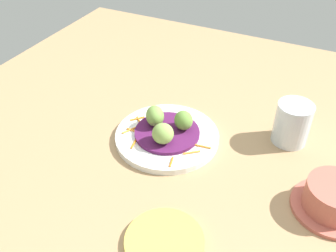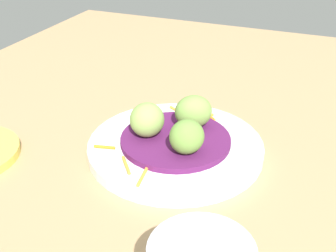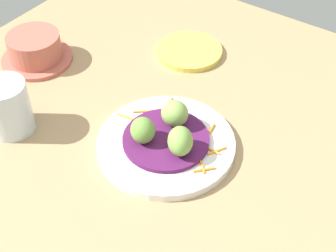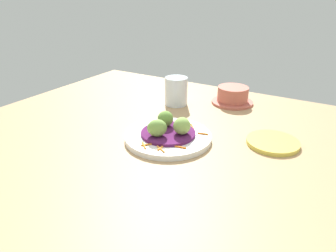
% 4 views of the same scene
% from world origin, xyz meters
% --- Properties ---
extents(table_surface, '(1.10, 1.10, 0.02)m').
position_xyz_m(table_surface, '(0.00, 0.00, 0.01)').
color(table_surface, tan).
rests_on(table_surface, ground).
extents(main_plate, '(0.23, 0.23, 0.01)m').
position_xyz_m(main_plate, '(0.04, -0.06, 0.03)').
color(main_plate, white).
rests_on(main_plate, table_surface).
extents(cabbage_bed, '(0.14, 0.14, 0.01)m').
position_xyz_m(cabbage_bed, '(0.04, -0.06, 0.04)').
color(cabbage_bed, '#51194C').
rests_on(cabbage_bed, main_plate).
extents(carrot_garnish, '(0.21, 0.13, 0.00)m').
position_xyz_m(carrot_garnish, '(0.02, -0.08, 0.04)').
color(carrot_garnish, orange).
rests_on(carrot_garnish, main_plate).
extents(guac_scoop_left, '(0.06, 0.06, 0.04)m').
position_xyz_m(guac_scoop_left, '(0.07, -0.03, 0.06)').
color(guac_scoop_left, olive).
rests_on(guac_scoop_left, cabbage_bed).
extents(guac_scoop_center, '(0.06, 0.06, 0.05)m').
position_xyz_m(guac_scoop_center, '(0.01, -0.05, 0.07)').
color(guac_scoop_center, '#759E47').
rests_on(guac_scoop_center, cabbage_bed).
extents(guac_scoop_right, '(0.05, 0.04, 0.05)m').
position_xyz_m(guac_scoop_right, '(0.05, -0.10, 0.07)').
color(guac_scoop_right, '#84A851').
rests_on(guac_scoop_right, cabbage_bed).
extents(side_plate_small, '(0.13, 0.13, 0.01)m').
position_xyz_m(side_plate_small, '(0.16, -0.31, 0.03)').
color(side_plate_small, '#E0CC4C').
rests_on(side_plate_small, table_surface).
extents(terracotta_bowl, '(0.14, 0.14, 0.06)m').
position_xyz_m(terracotta_bowl, '(0.39, -0.11, 0.05)').
color(terracotta_bowl, '#B75B4C').
rests_on(terracotta_bowl, table_surface).
extents(water_glass, '(0.08, 0.08, 0.10)m').
position_xyz_m(water_glass, '(0.29, 0.05, 0.07)').
color(water_glass, silver).
rests_on(water_glass, table_surface).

